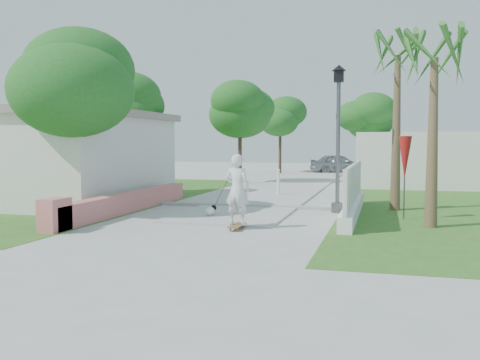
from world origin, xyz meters
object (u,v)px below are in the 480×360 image
(street_lamp, at_px, (338,132))
(bollard, at_px, (278,181))
(patio_umbrella, at_px, (405,159))
(parked_car, at_px, (339,163))
(dog, at_px, (211,211))
(skateboarder, at_px, (223,194))

(street_lamp, bearing_deg, bollard, 120.96)
(street_lamp, distance_m, patio_umbrella, 2.27)
(patio_umbrella, bearing_deg, street_lamp, 152.24)
(patio_umbrella, relative_size, parked_car, 0.58)
(dog, bearing_deg, patio_umbrella, 27.35)
(bollard, relative_size, parked_car, 0.28)
(patio_umbrella, bearing_deg, parked_car, 99.10)
(dog, bearing_deg, bollard, 100.69)
(street_lamp, xyz_separation_m, patio_umbrella, (1.90, -1.00, -0.74))
(street_lamp, distance_m, parked_car, 21.66)
(skateboarder, bearing_deg, dog, -48.84)
(bollard, bearing_deg, patio_umbrella, -50.09)
(patio_umbrella, height_order, skateboarder, patio_umbrella)
(street_lamp, height_order, skateboarder, street_lamp)
(dog, bearing_deg, street_lamp, 47.21)
(patio_umbrella, bearing_deg, skateboarder, -156.68)
(patio_umbrella, height_order, parked_car, patio_umbrella)
(bollard, bearing_deg, parked_car, 86.67)
(parked_car, bearing_deg, dog, 158.85)
(street_lamp, relative_size, bollard, 4.07)
(patio_umbrella, bearing_deg, dog, -169.35)
(street_lamp, distance_m, skateboarder, 4.37)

